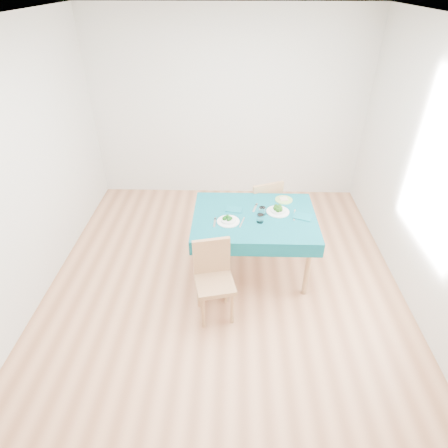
{
  "coord_description": "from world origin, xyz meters",
  "views": [
    {
      "loc": [
        0.09,
        -3.18,
        2.99
      ],
      "look_at": [
        0.0,
        0.0,
        0.85
      ],
      "focal_mm": 30.0,
      "sensor_mm": 36.0,
      "label": 1
    }
  ],
  "objects_px": {
    "chair_near": "(215,280)",
    "bowl_far": "(278,209)",
    "bowl_near": "(228,219)",
    "table": "(253,243)",
    "side_plate": "(284,200)",
    "chair_far": "(261,201)"
  },
  "relations": [
    {
      "from": "table",
      "to": "chair_near",
      "type": "bearing_deg",
      "value": -118.94
    },
    {
      "from": "chair_near",
      "to": "side_plate",
      "type": "xyz_separation_m",
      "value": [
        0.77,
        1.1,
        0.3
      ]
    },
    {
      "from": "bowl_far",
      "to": "bowl_near",
      "type": "bearing_deg",
      "value": -158.75
    },
    {
      "from": "table",
      "to": "chair_far",
      "type": "relative_size",
      "value": 1.34
    },
    {
      "from": "bowl_far",
      "to": "chair_near",
      "type": "bearing_deg",
      "value": -129.11
    },
    {
      "from": "chair_far",
      "to": "bowl_far",
      "type": "distance_m",
      "value": 0.74
    },
    {
      "from": "chair_near",
      "to": "side_plate",
      "type": "relative_size",
      "value": 4.57
    },
    {
      "from": "table",
      "to": "bowl_near",
      "type": "xyz_separation_m",
      "value": [
        -0.29,
        -0.13,
        0.42
      ]
    },
    {
      "from": "chair_far",
      "to": "side_plate",
      "type": "xyz_separation_m",
      "value": [
        0.24,
        -0.4,
        0.26
      ]
    },
    {
      "from": "chair_far",
      "to": "bowl_far",
      "type": "bearing_deg",
      "value": 79.66
    },
    {
      "from": "chair_near",
      "to": "chair_far",
      "type": "bearing_deg",
      "value": 57.34
    },
    {
      "from": "table",
      "to": "chair_near",
      "type": "xyz_separation_m",
      "value": [
        -0.41,
        -0.74,
        0.09
      ]
    },
    {
      "from": "chair_far",
      "to": "chair_near",
      "type": "bearing_deg",
      "value": 48.11
    },
    {
      "from": "table",
      "to": "bowl_far",
      "type": "height_order",
      "value": "bowl_far"
    },
    {
      "from": "chair_near",
      "to": "bowl_far",
      "type": "distance_m",
      "value": 1.12
    },
    {
      "from": "bowl_near",
      "to": "bowl_far",
      "type": "bearing_deg",
      "value": 21.25
    },
    {
      "from": "table",
      "to": "side_plate",
      "type": "xyz_separation_m",
      "value": [
        0.36,
        0.36,
        0.38
      ]
    },
    {
      "from": "chair_near",
      "to": "bowl_far",
      "type": "bearing_deg",
      "value": 37.81
    },
    {
      "from": "table",
      "to": "bowl_far",
      "type": "relative_size",
      "value": 5.27
    },
    {
      "from": "bowl_near",
      "to": "side_plate",
      "type": "xyz_separation_m",
      "value": [
        0.65,
        0.48,
        -0.03
      ]
    },
    {
      "from": "table",
      "to": "side_plate",
      "type": "bearing_deg",
      "value": 44.8
    },
    {
      "from": "bowl_near",
      "to": "bowl_far",
      "type": "xyz_separation_m",
      "value": [
        0.55,
        0.21,
        0.0
      ]
    }
  ]
}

